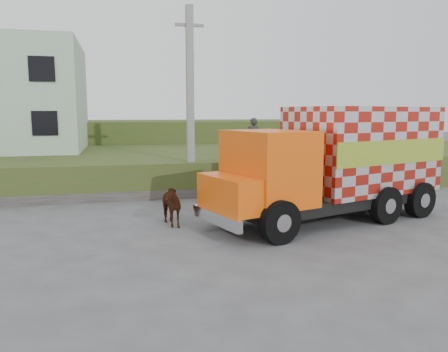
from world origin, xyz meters
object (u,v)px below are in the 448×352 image
object	(u,v)px
utility_pole	(190,101)
pedestrian	(253,138)
cargo_truck	(338,162)
cow	(168,205)

from	to	relation	value
utility_pole	pedestrian	xyz separation A→B (m)	(2.97, 0.49, -1.63)
utility_pole	cargo_truck	bearing A→B (deg)	-52.11
utility_pole	pedestrian	distance (m)	3.42
cargo_truck	cow	size ratio (longest dim) A/B	5.60
cow	pedestrian	world-z (taller)	pedestrian
utility_pole	cow	distance (m)	6.10
utility_pole	pedestrian	world-z (taller)	utility_pole
cow	pedestrian	bearing A→B (deg)	36.56
cargo_truck	cow	xyz separation A→B (m)	(-5.67, 0.49, -1.28)
utility_pole	pedestrian	size ratio (longest dim) A/B	4.25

